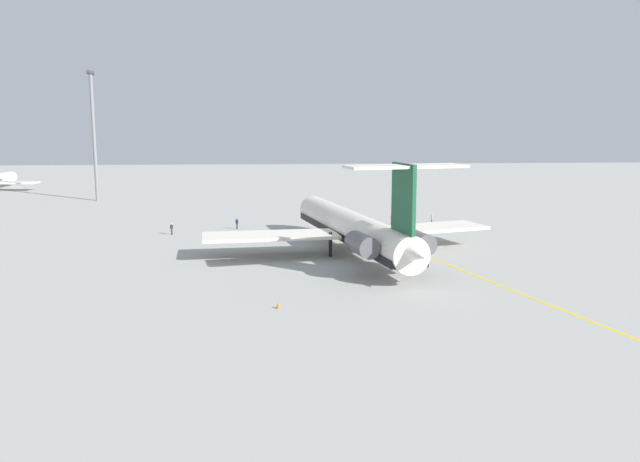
# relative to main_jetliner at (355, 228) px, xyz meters

# --- Properties ---
(ground) EXTENTS (345.09, 345.09, 0.00)m
(ground) POSITION_rel_main_jetliner_xyz_m (6.65, -3.89, -3.36)
(ground) COLOR #9E9E99
(main_jetliner) EXTENTS (41.96, 37.39, 12.30)m
(main_jetliner) POSITION_rel_main_jetliner_xyz_m (0.00, 0.00, 0.00)
(main_jetliner) COLOR silver
(main_jetliner) RESTS_ON ground
(ground_crew_near_nose) EXTENTS (0.28, 0.39, 1.73)m
(ground_crew_near_nose) POSITION_rel_main_jetliner_xyz_m (16.69, 25.00, -2.26)
(ground_crew_near_nose) COLOR black
(ground_crew_near_nose) RESTS_ON ground
(ground_crew_near_tail) EXTENTS (0.38, 0.26, 1.65)m
(ground_crew_near_tail) POSITION_rel_main_jetliner_xyz_m (23.74, -15.60, -2.31)
(ground_crew_near_tail) COLOR black
(ground_crew_near_tail) RESTS_ON ground
(ground_crew_portside) EXTENTS (0.27, 0.43, 1.69)m
(ground_crew_portside) POSITION_rel_main_jetliner_xyz_m (21.04, 15.68, -2.29)
(ground_crew_portside) COLOR black
(ground_crew_portside) RESTS_ON ground
(ground_crew_starboard) EXTENTS (0.28, 0.45, 1.75)m
(ground_crew_starboard) POSITION_rel_main_jetliner_xyz_m (23.80, -9.03, -2.24)
(ground_crew_starboard) COLOR black
(ground_crew_starboard) RESTS_ON ground
(safety_cone_nose) EXTENTS (0.40, 0.40, 0.55)m
(safety_cone_nose) POSITION_rel_main_jetliner_xyz_m (26.07, -9.84, -3.08)
(safety_cone_nose) COLOR #EA590F
(safety_cone_nose) RESTS_ON ground
(safety_cone_wingtip) EXTENTS (0.40, 0.40, 0.55)m
(safety_cone_wingtip) POSITION_rel_main_jetliner_xyz_m (-22.94, 9.75, -3.08)
(safety_cone_wingtip) COLOR #EA590F
(safety_cone_wingtip) RESTS_ON ground
(taxiway_centreline) EXTENTS (72.24, 20.10, 0.01)m
(taxiway_centreline) POSITION_rel_main_jetliner_xyz_m (1.16, -8.02, -3.35)
(taxiway_centreline) COLOR gold
(taxiway_centreline) RESTS_ON ground
(light_mast) EXTENTS (4.00, 0.70, 26.79)m
(light_mast) POSITION_rel_main_jetliner_xyz_m (60.66, 47.06, 11.26)
(light_mast) COLOR slate
(light_mast) RESTS_ON ground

